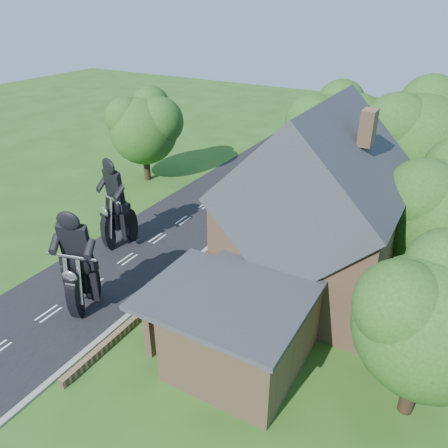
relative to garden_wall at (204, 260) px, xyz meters
The scene contains 18 objects.
ground 6.60m from the garden_wall, 130.70° to the right, with size 120.00×120.00×0.00m, color #255016.
road 6.60m from the garden_wall, 130.70° to the right, with size 7.00×80.00×0.02m, color black.
kerb 5.04m from the garden_wall, 97.41° to the right, with size 0.30×80.00×0.12m, color gray.
garden_wall is the anchor object (origin of this frame).
house 7.52m from the garden_wall, ahead, with size 9.54×8.64×10.24m.
annex 8.19m from the garden_wall, 46.16° to the right, with size 7.05×5.94×3.44m.
tree_annex_side 14.45m from the garden_wall, 20.89° to the right, with size 5.64×5.20×7.48m.
tree_behind_house 16.06m from the garden_wall, 48.43° to the left, with size 7.81×7.20×10.08m.
tree_behind_left 13.88m from the garden_wall, 72.34° to the left, with size 6.94×6.40×9.16m.
tree_far_road 15.13m from the garden_wall, 140.77° to the left, with size 6.08×5.60×7.84m.
shrub_a 6.09m from the garden_wall, 80.54° to the right, with size 0.90×0.90×1.10m, color #123A15.
shrub_b 3.66m from the garden_wall, 74.05° to the right, with size 0.90×0.90×1.10m, color #123A15.
shrub_c 1.46m from the garden_wall, 45.00° to the right, with size 0.90×0.90×1.10m, color #123A15.
shrub_d 4.14m from the garden_wall, 75.96° to the left, with size 0.90×0.90×1.10m, color #123A15.
shrub_e 6.59m from the garden_wall, 81.25° to the left, with size 0.90×0.90×1.10m, color #123A15.
shrub_f 9.06m from the garden_wall, 83.66° to the left, with size 0.90×0.90×1.10m, color #123A15.
motorcycle_lead 7.33m from the garden_wall, 114.04° to the right, with size 0.46×1.83×1.70m, color black, non-canonical shape.
motorcycle_follow 5.95m from the garden_wall, behind, with size 0.48×1.91×1.78m, color black, non-canonical shape.
Camera 1 is at (16.52, -13.71, 14.41)m, focal length 35.00 mm.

